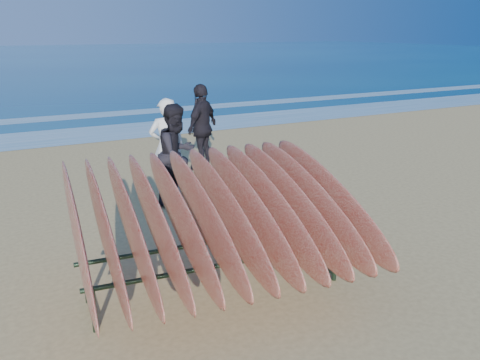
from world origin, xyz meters
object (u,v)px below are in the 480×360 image
Objects in this scene: surfboard_rack at (215,213)px; person_white at (167,146)px; person_dark_b at (202,127)px; person_dark_a at (177,154)px.

surfboard_rack is 4.05m from person_white.
person_dark_b is at bearing -126.31° from person_white.
surfboard_rack is 5.70m from person_dark_b.
person_dark_a is 0.95× the size of person_dark_b.
person_dark_a reaches higher than surfboard_rack.
person_white is at bearing 82.93° from surfboard_rack.
person_dark_b is (1.35, 1.97, 0.05)m from person_dark_a.
person_dark_b reaches higher than person_white.
surfboard_rack is at bearing -133.34° from person_dark_a.
person_dark_a is at bearing 18.48° from person_dark_b.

